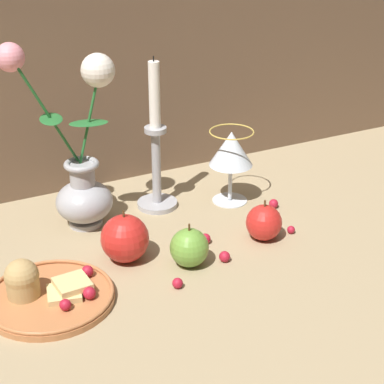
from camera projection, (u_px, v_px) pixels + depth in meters
name	position (u px, v px, depth m)	size (l,w,h in m)	color
ground_plane	(162.00, 245.00, 1.15)	(2.40, 2.40, 0.00)	#9E8966
vase	(80.00, 168.00, 1.17)	(0.20, 0.11, 0.35)	#A3A3A8
plate_with_pastries	(45.00, 292.00, 0.99)	(0.20, 0.20, 0.07)	#B77042
wine_glass	(231.00, 151.00, 1.27)	(0.09, 0.09, 0.15)	silver
candlestick	(156.00, 156.00, 1.24)	(0.08, 0.08, 0.31)	#A3A3A8
apple_beside_vase	(189.00, 248.00, 1.08)	(0.07, 0.07, 0.08)	#669938
apple_near_glass	(264.00, 223.00, 1.16)	(0.07, 0.07, 0.08)	red
apple_at_table_edge	(125.00, 238.00, 1.09)	(0.08, 0.08, 0.10)	red
berry_near_plate	(205.00, 239.00, 1.16)	(0.02, 0.02, 0.02)	#AD192D
berry_front_center	(274.00, 204.00, 1.28)	(0.02, 0.02, 0.02)	#AD192D
berry_by_glass_stem	(225.00, 257.00, 1.10)	(0.02, 0.02, 0.02)	#AD192D
berry_under_candlestick	(291.00, 230.00, 1.19)	(0.01, 0.01, 0.01)	#AD192D
berry_far_right	(178.00, 283.00, 1.03)	(0.02, 0.02, 0.02)	#AD192D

